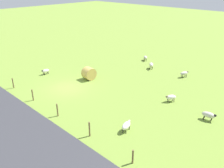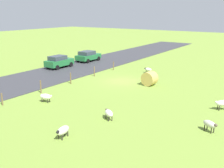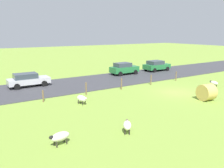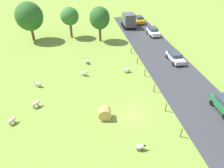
% 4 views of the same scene
% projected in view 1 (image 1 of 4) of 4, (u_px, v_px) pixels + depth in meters
% --- Properties ---
extents(ground_plane, '(160.00, 160.00, 0.00)m').
position_uv_depth(ground_plane, '(68.00, 88.00, 25.54)').
color(ground_plane, olive).
extents(sheep_0, '(1.04, 0.51, 0.69)m').
position_uv_depth(sheep_0, '(45.00, 71.00, 29.03)').
color(sheep_0, silver).
rests_on(sheep_0, ground_plane).
extents(sheep_1, '(0.98, 0.99, 0.71)m').
position_uv_depth(sheep_1, '(145.00, 57.00, 33.98)').
color(sheep_1, beige).
rests_on(sheep_1, ground_plane).
extents(sheep_2, '(1.23, 0.73, 0.76)m').
position_uv_depth(sheep_2, '(126.00, 125.00, 18.13)').
color(sheep_2, white).
rests_on(sheep_2, ground_plane).
extents(sheep_3, '(0.65, 1.24, 0.75)m').
position_uv_depth(sheep_3, '(209.00, 115.00, 19.55)').
color(sheep_3, beige).
rests_on(sheep_3, ground_plane).
extents(sheep_4, '(1.13, 0.86, 0.76)m').
position_uv_depth(sheep_4, '(184.00, 73.00, 28.12)').
color(sheep_4, beige).
rests_on(sheep_4, ground_plane).
extents(sheep_5, '(1.09, 0.96, 0.73)m').
position_uv_depth(sheep_5, '(171.00, 97.00, 22.50)').
color(sheep_5, silver).
rests_on(sheep_5, ground_plane).
extents(sheep_6, '(1.13, 1.03, 0.82)m').
position_uv_depth(sheep_6, '(151.00, 65.00, 30.83)').
color(sheep_6, silver).
rests_on(sheep_6, ground_plane).
extents(hay_bale_0, '(1.58, 1.28, 1.48)m').
position_uv_depth(hay_bale_0, '(89.00, 73.00, 27.51)').
color(hay_bale_0, tan).
rests_on(hay_bale_0, ground_plane).
extents(fence_post_0, '(0.12, 0.12, 1.18)m').
position_uv_depth(fence_post_0, '(13.00, 83.00, 25.30)').
color(fence_post_0, brown).
rests_on(fence_post_0, ground_plane).
extents(fence_post_1, '(0.12, 0.12, 1.19)m').
position_uv_depth(fence_post_1, '(33.00, 95.00, 22.69)').
color(fence_post_1, brown).
rests_on(fence_post_1, ground_plane).
extents(fence_post_2, '(0.12, 0.12, 1.23)m').
position_uv_depth(fence_post_2, '(57.00, 110.00, 20.08)').
color(fence_post_2, brown).
rests_on(fence_post_2, ground_plane).
extents(fence_post_3, '(0.12, 0.12, 1.27)m').
position_uv_depth(fence_post_3, '(89.00, 129.00, 17.46)').
color(fence_post_3, brown).
rests_on(fence_post_3, ground_plane).
extents(fence_post_4, '(0.12, 0.12, 1.06)m').
position_uv_depth(fence_post_4, '(133.00, 157.00, 14.90)').
color(fence_post_4, brown).
rests_on(fence_post_4, ground_plane).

